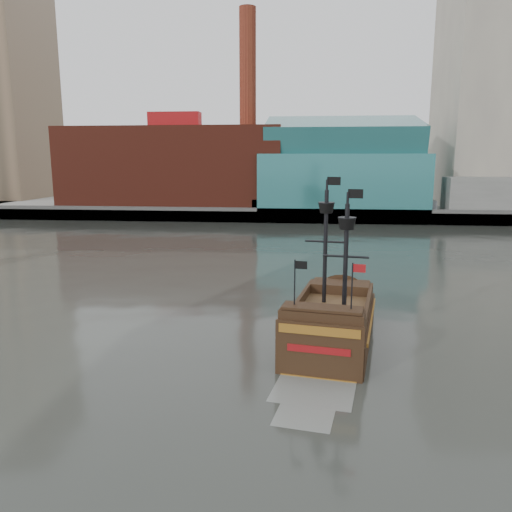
# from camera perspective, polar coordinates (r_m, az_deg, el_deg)

# --- Properties ---
(ground) EXTENTS (400.00, 400.00, 0.00)m
(ground) POSITION_cam_1_polar(r_m,az_deg,el_deg) (27.88, -2.78, -12.33)
(ground) COLOR #272924
(ground) RESTS_ON ground
(promenade_far) EXTENTS (220.00, 60.00, 2.00)m
(promenade_far) POSITION_cam_1_polar(r_m,az_deg,el_deg) (117.79, 4.04, 6.06)
(promenade_far) COLOR slate
(promenade_far) RESTS_ON ground
(seawall) EXTENTS (220.00, 1.00, 2.60)m
(seawall) POSITION_cam_1_polar(r_m,az_deg,el_deg) (88.43, 3.37, 4.64)
(seawall) COLOR #4C4C49
(seawall) RESTS_ON ground
(skyline) EXTENTS (149.00, 45.00, 62.00)m
(skyline) POSITION_cam_1_polar(r_m,az_deg,el_deg) (110.70, 6.90, 17.92)
(skyline) COLOR brown
(skyline) RESTS_ON promenade_far
(pirate_ship) EXTENTS (6.57, 14.83, 10.72)m
(pirate_ship) POSITION_cam_1_polar(r_m,az_deg,el_deg) (31.13, 8.65, -7.99)
(pirate_ship) COLOR black
(pirate_ship) RESTS_ON ground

